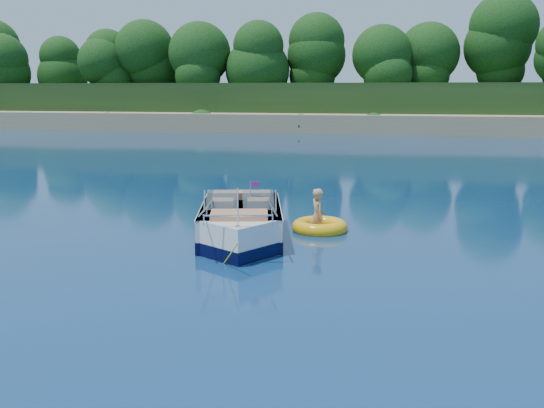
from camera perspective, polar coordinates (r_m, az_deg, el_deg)
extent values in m
plane|color=#0A284C|center=(13.84, 1.68, -3.99)|extent=(160.00, 160.00, 0.00)
cube|color=#947F56|center=(51.32, 9.20, 7.30)|extent=(170.00, 8.00, 2.00)
cube|color=black|center=(78.25, 10.16, 8.81)|extent=(170.00, 56.00, 6.00)
cylinder|color=black|center=(57.40, -9.14, 10.26)|extent=(0.44, 0.44, 3.20)
sphere|color=black|center=(57.46, -9.24, 13.29)|extent=(5.28, 5.28, 5.28)
cylinder|color=black|center=(55.23, 9.49, 10.44)|extent=(0.44, 0.44, 3.60)
sphere|color=black|center=(55.32, 9.60, 13.98)|extent=(5.94, 5.94, 5.94)
cube|color=white|center=(14.70, -2.92, -1.97)|extent=(2.62, 3.85, 0.98)
cube|color=white|center=(13.08, -3.10, -3.59)|extent=(1.81, 1.81, 0.98)
cube|color=black|center=(14.73, -2.92, -2.49)|extent=(2.65, 3.89, 0.28)
cube|color=black|center=(13.11, -3.10, -4.16)|extent=(1.85, 1.85, 0.28)
cube|color=tan|center=(14.92, -2.91, -0.71)|extent=(2.01, 2.74, 0.09)
cube|color=white|center=(14.61, -2.94, -0.21)|extent=(2.66, 3.86, 0.06)
cube|color=black|center=(16.58, -2.76, -0.36)|extent=(0.57, 0.43, 0.84)
cube|color=#8C9EA5|center=(13.93, -4.74, 0.36)|extent=(0.75, 0.31, 0.45)
cube|color=#8C9EA5|center=(13.91, -1.29, 0.38)|extent=(0.77, 0.49, 0.45)
cube|color=tan|center=(14.39, -4.63, -0.29)|extent=(0.62, 0.62, 0.37)
cube|color=tan|center=(14.37, -1.29, -0.27)|extent=(0.62, 0.62, 0.37)
cube|color=tan|center=(15.52, -2.86, 0.55)|extent=(1.53, 0.83, 0.35)
cube|color=tan|center=(13.14, -3.10, -1.41)|extent=(1.36, 0.96, 0.32)
cylinder|color=white|center=(12.19, -3.24, -0.39)|extent=(0.03, 0.03, 0.79)
cube|color=red|center=(13.85, -1.65, 1.89)|extent=(0.20, 0.06, 0.13)
cube|color=silver|center=(12.23, -3.22, -2.13)|extent=(0.10, 0.08, 0.05)
cylinder|color=#EAF51A|center=(12.03, -3.91, -4.68)|extent=(0.57, 0.85, 0.71)
torus|color=#FFB410|center=(15.35, 4.51, -2.17)|extent=(1.74, 1.74, 0.37)
torus|color=red|center=(15.35, 4.51, -2.10)|extent=(1.43, 1.43, 0.12)
imported|color=tan|center=(15.31, 4.25, -2.56)|extent=(0.68, 0.88, 1.58)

